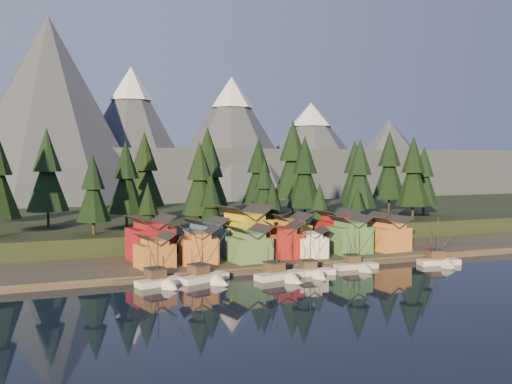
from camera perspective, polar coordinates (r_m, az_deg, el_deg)
name	(u,v)px	position (r m, az deg, el deg)	size (l,w,h in m)	color
ground	(330,284)	(114.70, 7.42, -9.15)	(500.00, 500.00, 0.00)	black
shore_strip	(255,251)	(150.11, -0.10, -5.88)	(400.00, 50.00, 1.50)	#373128
hillside	(201,223)	(196.71, -5.51, -3.06)	(420.00, 100.00, 6.00)	black
dock	(294,267)	(128.95, 3.81, -7.52)	(80.00, 4.00, 1.00)	#40352D
mountain_ridge	(129,157)	(315.36, -12.61, 3.44)	(560.00, 190.00, 90.00)	#454C58
boat_0	(162,274)	(113.26, -9.38, -8.09)	(10.08, 10.68, 12.07)	silver
boat_1	(208,271)	(115.84, -4.84, -7.85)	(11.30, 11.79, 12.26)	silver
boat_2	(283,268)	(117.70, 2.71, -7.64)	(11.28, 11.91, 12.43)	beige
boat_3	(314,267)	(122.10, 5.80, -7.44)	(10.45, 11.26, 10.82)	white
boat_4	(359,261)	(130.48, 10.23, -6.77)	(10.39, 11.24, 10.95)	beige
boat_6	(441,255)	(139.90, 18.06, -6.03)	(10.40, 10.99, 12.34)	beige
house_front_0	(155,249)	(124.60, -10.11, -5.67)	(8.50, 8.17, 7.35)	#B26E2D
house_front_1	(199,244)	(128.22, -5.74, -5.18)	(8.67, 8.39, 8.22)	#AD652C
house_front_2	(249,243)	(129.68, -0.69, -5.09)	(9.17, 9.23, 8.13)	#507E44
house_front_3	(283,239)	(134.99, 2.74, -4.67)	(9.52, 9.19, 8.53)	maroon
house_front_4	(311,241)	(136.34, 5.55, -4.95)	(8.30, 8.70, 6.98)	white
house_front_5	(350,233)	(143.25, 9.38, -4.09)	(9.08, 8.30, 9.30)	#487841
house_front_6	(389,233)	(148.97, 13.17, -3.98)	(9.40, 8.98, 8.65)	#C17631
house_back_0	(150,236)	(134.22, -10.52, -4.39)	(10.84, 10.54, 10.21)	maroon
house_back_1	(206,237)	(135.77, -5.02, -4.47)	(10.04, 10.11, 9.29)	#324E77
house_back_2	(244,228)	(140.73, -1.16, -3.64)	(13.17, 12.49, 11.80)	gold
house_back_3	(289,231)	(144.56, 3.32, -3.93)	(9.60, 8.59, 9.54)	#A37829
house_back_4	(337,228)	(152.23, 8.09, -3.56)	(9.62, 9.30, 9.72)	maroon
house_back_5	(368,228)	(155.99, 11.17, -3.58)	(8.13, 8.23, 8.92)	#A9763C
tree_hill_1	(47,173)	(165.77, -20.15, 1.80)	(11.75, 11.75, 27.38)	#332319
tree_hill_2	(93,190)	(146.62, -15.98, 0.16)	(8.64, 8.64, 20.14)	#332319
tree_hill_3	(126,180)	(159.71, -12.86, 1.21)	(10.30, 10.30, 24.00)	#332319
tree_hill_4	(145,172)	(175.81, -11.06, 1.98)	(11.66, 11.66, 27.17)	#332319
tree_hill_5	(200,181)	(153.88, -5.64, 1.08)	(10.06, 10.06, 23.43)	#332319
tree_hill_6	(212,178)	(170.53, -4.46, 1.38)	(10.23, 10.23, 23.84)	#332319
tree_hill_7	(264,189)	(158.10, 0.85, 0.27)	(8.14, 8.14, 18.96)	#332319
tree_hill_8	(259,174)	(183.18, 0.26, 1.82)	(11.00, 11.00, 25.62)	#332319
tree_hill_9	(305,175)	(171.00, 4.89, 1.72)	(11.03, 11.03, 25.70)	#332319
tree_hill_10	(293,162)	(196.91, 3.70, 2.99)	(13.91, 13.91, 32.40)	#332319
tree_hill_11	(360,176)	(174.53, 10.33, 1.59)	(10.74, 10.74, 25.03)	#332319
tree_hill_12	(354,174)	(192.33, 9.81, 1.76)	(10.80, 10.80, 25.15)	#332319
tree_hill_13	(413,174)	(183.13, 15.44, 1.76)	(11.14, 11.14, 25.96)	#332319
tree_hill_14	(389,168)	(207.20, 13.19, 2.40)	(12.42, 12.42, 28.93)	#332319
tree_hill_15	(208,167)	(187.88, -4.85, 2.47)	(12.61, 12.61, 29.38)	#332319
tree_hill_17	(424,178)	(198.42, 16.45, 1.40)	(9.92, 9.92, 23.11)	#332319
tree_shore_0	(148,215)	(140.91, -10.74, -2.29)	(7.55, 7.55, 17.58)	#332319
tree_shore_1	(211,208)	(144.71, -4.52, -1.60)	(8.53, 8.53, 19.88)	#332319
tree_shore_2	(273,211)	(150.74, 1.67, -1.89)	(7.52, 7.52, 17.52)	#332319
tree_shore_3	(319,211)	(156.87, 6.36, -1.86)	(7.19, 7.19, 16.75)	#332319
tree_shore_4	(357,211)	(162.92, 10.09, -1.91)	(6.73, 6.73, 15.67)	#332319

